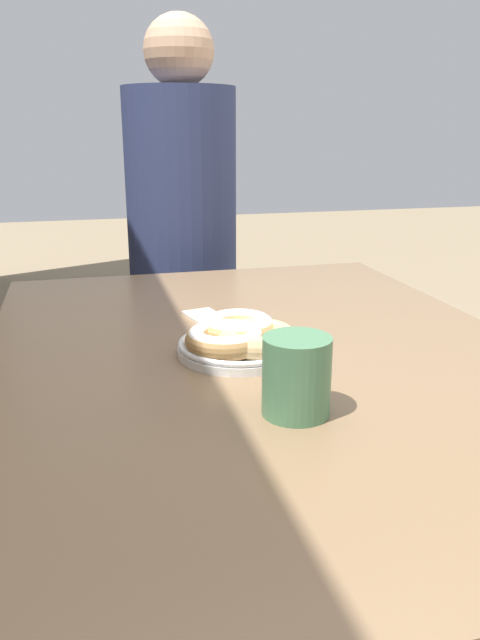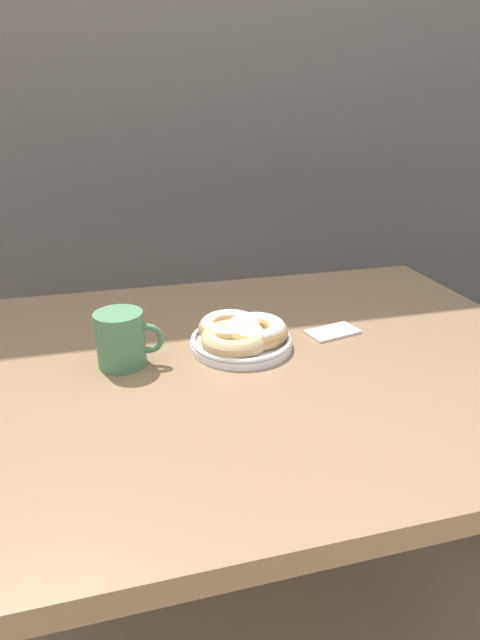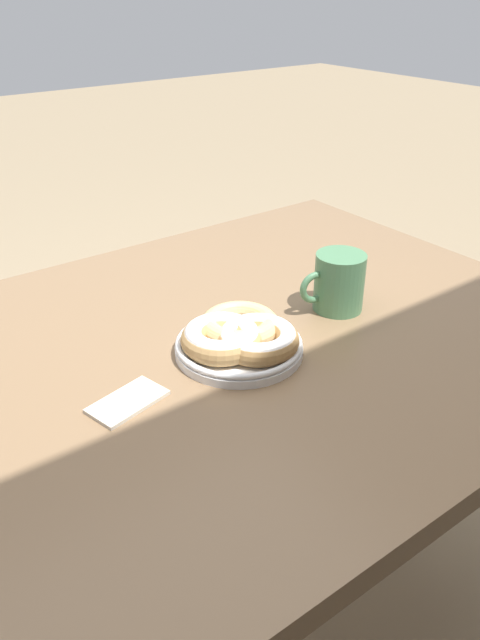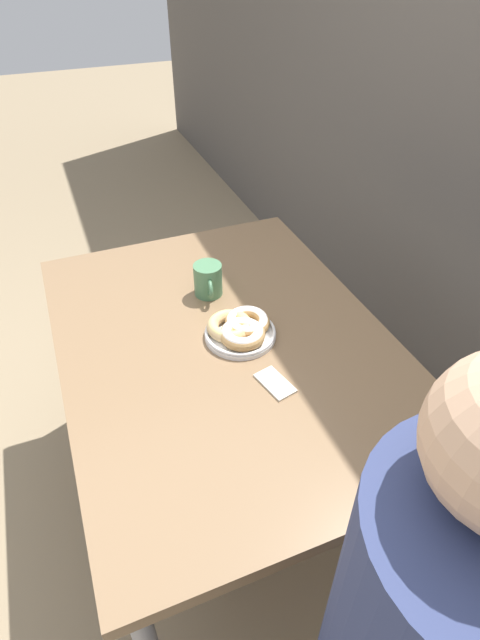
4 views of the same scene
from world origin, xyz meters
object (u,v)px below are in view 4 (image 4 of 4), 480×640
object	(u,v)px
coffee_mug	(208,280)
napkin	(275,383)
dining_table	(226,358)
donut_plate	(240,328)

from	to	relation	value
coffee_mug	napkin	distance (m)	0.45
coffee_mug	dining_table	bearing A→B (deg)	-7.21
dining_table	donut_plate	xyz separation A→B (m)	(-0.00, 0.05, 0.10)
coffee_mug	napkin	bearing A→B (deg)	3.88
dining_table	coffee_mug	distance (m)	0.27
donut_plate	napkin	xyz separation A→B (m)	(0.21, 0.01, -0.03)
dining_table	napkin	size ratio (longest dim) A/B	10.36
donut_plate	dining_table	bearing A→B (deg)	-87.99
dining_table	donut_plate	distance (m)	0.11
dining_table	napkin	xyz separation A→B (m)	(0.21, 0.06, 0.07)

